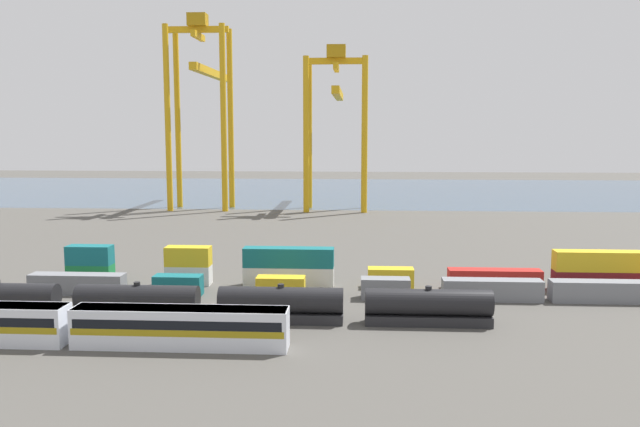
{
  "coord_description": "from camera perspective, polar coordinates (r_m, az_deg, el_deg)",
  "views": [
    {
      "loc": [
        9.42,
        -79.73,
        20.71
      ],
      "look_at": [
        3.13,
        25.09,
        7.27
      ],
      "focal_mm": 36.36,
      "sensor_mm": 36.0,
      "label": 1
    }
  ],
  "objects": [
    {
      "name": "harbour_water",
      "position": [
        224.76,
        1.02,
        2.01
      ],
      "size": [
        400.0,
        110.0,
        0.01
      ],
      "primitive_type": "cube",
      "color": "#384C60",
      "rests_on": "ground_plane"
    },
    {
      "name": "shipping_container_13",
      "position": [
        87.05,
        6.24,
        -5.64
      ],
      "size": [
        6.04,
        2.44,
        2.6
      ],
      "primitive_type": "cube",
      "color": "gold",
      "rests_on": "ground_plane"
    },
    {
      "name": "shipping_container_11",
      "position": [
        87.43,
        -2.77,
        -5.54
      ],
      "size": [
        12.1,
        2.44,
        2.6
      ],
      "primitive_type": "cube",
      "color": "silver",
      "rests_on": "ground_plane"
    },
    {
      "name": "shipping_container_10",
      "position": [
        89.39,
        -11.52,
        -3.7
      ],
      "size": [
        6.04,
        2.44,
        2.6
      ],
      "primitive_type": "cube",
      "color": "gold",
      "rests_on": "shipping_container_9"
    },
    {
      "name": "gantry_crane_west",
      "position": [
        177.89,
        -10.31,
        10.38
      ],
      "size": [
        16.05,
        41.65,
        50.61
      ],
      "color": "gold",
      "rests_on": "ground_plane"
    },
    {
      "name": "ground_plane",
      "position": [
        121.87,
        -1.05,
        -2.49
      ],
      "size": [
        420.0,
        420.0,
        0.0
      ],
      "primitive_type": "plane",
      "color": "#4C4944"
    },
    {
      "name": "shipping_container_9",
      "position": [
        89.91,
        -11.48,
        -5.32
      ],
      "size": [
        6.04,
        2.44,
        2.6
      ],
      "primitive_type": "cube",
      "color": "silver",
      "rests_on": "ground_plane"
    },
    {
      "name": "shipping_container_8",
      "position": [
        93.82,
        -19.61,
        -3.46
      ],
      "size": [
        6.04,
        2.44,
        2.6
      ],
      "primitive_type": "cube",
      "color": "#146066",
      "rests_on": "shipping_container_7"
    },
    {
      "name": "freight_tank_row",
      "position": [
        72.54,
        -9.76,
        -7.78
      ],
      "size": [
        61.19,
        2.77,
        4.23
      ],
      "color": "#232326",
      "rests_on": "ground_plane"
    },
    {
      "name": "passenger_train",
      "position": [
        68.06,
        -21.1,
        -9.04
      ],
      "size": [
        42.41,
        3.14,
        3.9
      ],
      "color": "silver",
      "rests_on": "ground_plane"
    },
    {
      "name": "shipping_container_0",
      "position": [
        88.7,
        -20.56,
        -5.82
      ],
      "size": [
        12.1,
        2.44,
        2.6
      ],
      "primitive_type": "cube",
      "color": "slate",
      "rests_on": "ground_plane"
    },
    {
      "name": "shipping_container_2",
      "position": [
        81.74,
        -3.47,
        -6.46
      ],
      "size": [
        6.04,
        2.44,
        2.6
      ],
      "primitive_type": "cube",
      "color": "gold",
      "rests_on": "ground_plane"
    },
    {
      "name": "gantry_crane_central",
      "position": [
        172.92,
        1.47,
        9.08
      ],
      "size": [
        16.34,
        39.77,
        42.43
      ],
      "color": "gold",
      "rests_on": "ground_plane"
    },
    {
      "name": "shipping_container_1",
      "position": [
        84.28,
        -12.37,
        -6.19
      ],
      "size": [
        6.04,
        2.44,
        2.6
      ],
      "primitive_type": "cube",
      "color": "#146066",
      "rests_on": "ground_plane"
    },
    {
      "name": "shipping_container_12",
      "position": [
        86.89,
        -2.78,
        -3.87
      ],
      "size": [
        12.1,
        2.44,
        2.6
      ],
      "primitive_type": "cube",
      "color": "#146066",
      "rests_on": "shipping_container_11"
    },
    {
      "name": "shipping_container_16",
      "position": [
        92.0,
        23.52,
        -3.85
      ],
      "size": [
        12.1,
        2.44,
        2.6
      ],
      "primitive_type": "cube",
      "color": "gold",
      "rests_on": "shipping_container_15"
    },
    {
      "name": "shipping_container_7",
      "position": [
        94.32,
        -19.54,
        -5.01
      ],
      "size": [
        6.04,
        2.44,
        2.6
      ],
      "primitive_type": "cube",
      "color": "#197538",
      "rests_on": "ground_plane"
    },
    {
      "name": "shipping_container_3",
      "position": [
        81.24,
        5.77,
        -6.57
      ],
      "size": [
        6.04,
        2.44,
        2.6
      ],
      "primitive_type": "cube",
      "color": "slate",
      "rests_on": "ground_plane"
    },
    {
      "name": "shipping_container_5",
      "position": [
        86.36,
        23.47,
        -6.31
      ],
      "size": [
        12.1,
        2.44,
        2.6
      ],
      "primitive_type": "cube",
      "color": "slate",
      "rests_on": "ground_plane"
    },
    {
      "name": "shipping_container_15",
      "position": [
        92.51,
        23.44,
        -5.43
      ],
      "size": [
        12.1,
        2.44,
        2.6
      ],
      "primitive_type": "cube",
      "color": "maroon",
      "rests_on": "ground_plane"
    },
    {
      "name": "shipping_container_4",
      "position": [
        82.82,
        14.89,
        -6.51
      ],
      "size": [
        12.1,
        2.44,
        2.6
      ],
      "primitive_type": "cube",
      "color": "slate",
      "rests_on": "ground_plane"
    },
    {
      "name": "shipping_container_14",
      "position": [
        88.78,
        15.1,
        -5.59
      ],
      "size": [
        12.1,
        2.44,
        2.6
      ],
      "primitive_type": "cube",
      "color": "#AD211C",
      "rests_on": "ground_plane"
    }
  ]
}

